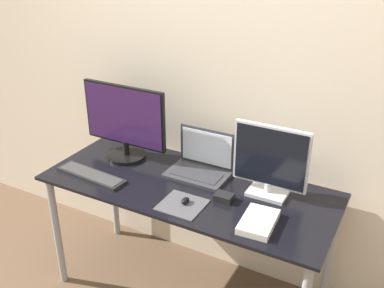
% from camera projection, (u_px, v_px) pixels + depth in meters
% --- Properties ---
extents(wall_back, '(7.00, 0.05, 2.50)m').
position_uv_depth(wall_back, '(221.00, 81.00, 2.56)').
color(wall_back, beige).
rests_on(wall_back, ground_plane).
extents(desk, '(1.61, 0.67, 0.77)m').
position_uv_depth(desk, '(188.00, 200.00, 2.50)').
color(desk, black).
rests_on(desk, ground_plane).
extents(monitor_left, '(0.55, 0.23, 0.46)m').
position_uv_depth(monitor_left, '(125.00, 122.00, 2.66)').
color(monitor_left, black).
rests_on(monitor_left, desk).
extents(monitor_right, '(0.40, 0.14, 0.39)m').
position_uv_depth(monitor_right, '(270.00, 162.00, 2.28)').
color(monitor_right, silver).
rests_on(monitor_right, desk).
extents(laptop, '(0.35, 0.24, 0.24)m').
position_uv_depth(laptop, '(202.00, 163.00, 2.56)').
color(laptop, '#333338').
rests_on(laptop, desk).
extents(keyboard, '(0.45, 0.15, 0.02)m').
position_uv_depth(keyboard, '(91.00, 175.00, 2.54)').
color(keyboard, black).
rests_on(keyboard, desk).
extents(mousepad, '(0.22, 0.21, 0.00)m').
position_uv_depth(mousepad, '(182.00, 205.00, 2.27)').
color(mousepad, '#47474C').
rests_on(mousepad, desk).
extents(mouse, '(0.04, 0.06, 0.03)m').
position_uv_depth(mouse, '(185.00, 201.00, 2.28)').
color(mouse, black).
rests_on(mouse, mousepad).
extents(book, '(0.17, 0.25, 0.03)m').
position_uv_depth(book, '(258.00, 222.00, 2.12)').
color(book, silver).
rests_on(book, desk).
extents(power_brick, '(0.09, 0.07, 0.03)m').
position_uv_depth(power_brick, '(224.00, 197.00, 2.31)').
color(power_brick, black).
rests_on(power_brick, desk).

